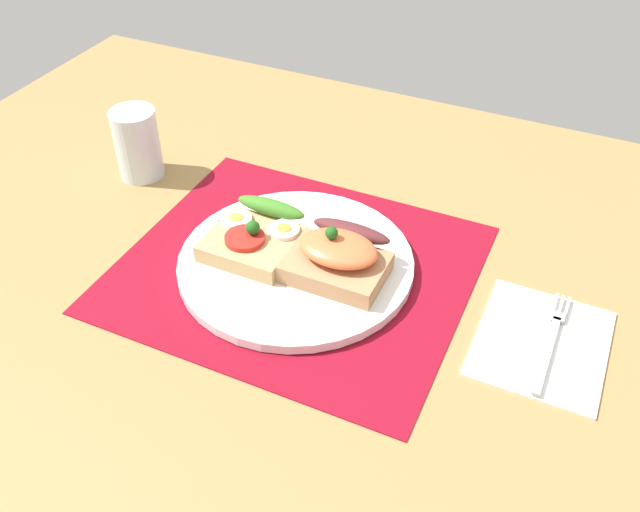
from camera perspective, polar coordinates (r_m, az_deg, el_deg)
ground_plane at (r=80.54cm, az=-1.94°, el=-1.89°), size 120.00×90.00×3.20cm
placemat at (r=79.38cm, az=-1.97°, el=-0.96°), size 38.32×33.74×0.30cm
plate at (r=78.91cm, az=-1.98°, el=-0.56°), size 26.52×26.52×1.14cm
sandwich_egg_tomato at (r=79.58cm, az=-5.33°, el=1.57°), size 9.77×10.29×4.22cm
sandwich_salmon at (r=75.52cm, az=1.48°, el=-0.05°), size 10.73×9.16×5.87cm
napkin at (r=74.58cm, az=17.63°, el=-6.52°), size 12.71×14.90×0.60cm
fork at (r=74.36cm, az=18.31°, el=-6.37°), size 1.62×14.59×0.32cm
drinking_glass at (r=95.46cm, az=-14.64°, el=8.83°), size 5.89×5.89×9.36cm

